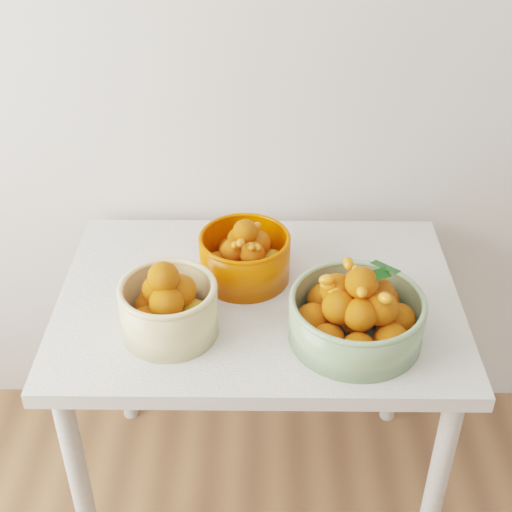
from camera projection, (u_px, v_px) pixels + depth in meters
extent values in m
cube|color=silver|center=(395.00, 6.00, 1.76)|extent=(4.00, 0.04, 2.70)
cube|color=silver|center=(259.00, 301.00, 1.80)|extent=(1.00, 0.70, 0.04)
cylinder|color=silver|center=(81.00, 490.00, 1.78)|extent=(0.05, 0.05, 0.71)
cylinder|color=silver|center=(434.00, 493.00, 1.77)|extent=(0.05, 0.05, 0.71)
cylinder|color=silver|center=(120.00, 336.00, 2.25)|extent=(0.05, 0.05, 0.71)
cylinder|color=silver|center=(399.00, 338.00, 2.24)|extent=(0.05, 0.05, 0.71)
cylinder|color=#DAC588|center=(169.00, 310.00, 1.63)|extent=(0.29, 0.29, 0.13)
torus|color=#DAC588|center=(167.00, 288.00, 1.60)|extent=(0.30, 0.30, 0.02)
sphere|color=#D1660C|center=(194.00, 315.00, 1.64)|extent=(0.07, 0.07, 0.07)
sphere|color=#E34E00|center=(180.00, 300.00, 1.69)|extent=(0.08, 0.08, 0.08)
sphere|color=#E34E00|center=(150.00, 306.00, 1.67)|extent=(0.07, 0.07, 0.07)
sphere|color=#E34E00|center=(147.00, 323.00, 1.62)|extent=(0.08, 0.08, 0.08)
sphere|color=#E34E00|center=(176.00, 330.00, 1.60)|extent=(0.08, 0.08, 0.08)
sphere|color=#E34E00|center=(170.00, 314.00, 1.64)|extent=(0.07, 0.07, 0.07)
sphere|color=#E34E00|center=(180.00, 290.00, 1.62)|extent=(0.07, 0.07, 0.07)
sphere|color=#E34E00|center=(157.00, 290.00, 1.62)|extent=(0.07, 0.07, 0.07)
sphere|color=#E34E00|center=(166.00, 303.00, 1.58)|extent=(0.08, 0.08, 0.08)
sphere|color=#E34E00|center=(164.00, 277.00, 1.58)|extent=(0.07, 0.07, 0.07)
ellipsoid|color=orange|center=(167.00, 276.00, 1.58)|extent=(0.05, 0.05, 0.04)
ellipsoid|color=orange|center=(157.00, 279.00, 1.59)|extent=(0.04, 0.03, 0.04)
cylinder|color=gray|center=(356.00, 319.00, 1.62)|extent=(0.38, 0.38, 0.11)
torus|color=gray|center=(358.00, 300.00, 1.59)|extent=(0.39, 0.39, 0.01)
sphere|color=#E34E00|center=(399.00, 320.00, 1.63)|extent=(0.08, 0.08, 0.08)
sphere|color=#E34E00|center=(382.00, 301.00, 1.68)|extent=(0.08, 0.08, 0.08)
sphere|color=#E34E00|center=(350.00, 293.00, 1.71)|extent=(0.08, 0.08, 0.08)
sphere|color=#E34E00|center=(324.00, 300.00, 1.68)|extent=(0.08, 0.08, 0.08)
sphere|color=#E34E00|center=(313.00, 321.00, 1.62)|extent=(0.08, 0.08, 0.08)
sphere|color=#E34E00|center=(328.00, 340.00, 1.57)|extent=(0.07, 0.07, 0.07)
sphere|color=#E34E00|center=(358.00, 349.00, 1.54)|extent=(0.07, 0.07, 0.07)
sphere|color=#E34E00|center=(391.00, 340.00, 1.57)|extent=(0.08, 0.08, 0.08)
sphere|color=#E34E00|center=(356.00, 320.00, 1.63)|extent=(0.08, 0.08, 0.08)
sphere|color=#E34E00|center=(378.00, 292.00, 1.61)|extent=(0.07, 0.07, 0.07)
sphere|color=#E34E00|center=(357.00, 284.00, 1.63)|extent=(0.07, 0.07, 0.07)
sphere|color=#E34E00|center=(337.00, 290.00, 1.62)|extent=(0.08, 0.08, 0.08)
sphere|color=#E34E00|center=(339.00, 307.00, 1.57)|extent=(0.08, 0.08, 0.08)
sphere|color=#E34E00|center=(360.00, 315.00, 1.55)|extent=(0.07, 0.07, 0.07)
sphere|color=#E34E00|center=(380.00, 308.00, 1.56)|extent=(0.08, 0.08, 0.08)
sphere|color=#E34E00|center=(362.00, 283.00, 1.56)|extent=(0.07, 0.07, 0.07)
ellipsoid|color=orange|center=(328.00, 286.00, 1.58)|extent=(0.04, 0.03, 0.03)
ellipsoid|color=orange|center=(366.00, 285.00, 1.60)|extent=(0.05, 0.05, 0.03)
ellipsoid|color=orange|center=(336.00, 282.00, 1.61)|extent=(0.05, 0.04, 0.03)
ellipsoid|color=orange|center=(382.00, 305.00, 1.55)|extent=(0.05, 0.04, 0.04)
ellipsoid|color=orange|center=(362.00, 291.00, 1.53)|extent=(0.03, 0.04, 0.03)
ellipsoid|color=orange|center=(336.00, 293.00, 1.58)|extent=(0.04, 0.03, 0.03)
ellipsoid|color=orange|center=(376.00, 296.00, 1.56)|extent=(0.05, 0.04, 0.03)
ellipsoid|color=orange|center=(385.00, 298.00, 1.51)|extent=(0.04, 0.05, 0.03)
ellipsoid|color=orange|center=(348.00, 264.00, 1.63)|extent=(0.03, 0.05, 0.04)
ellipsoid|color=orange|center=(327.00, 280.00, 1.57)|extent=(0.04, 0.03, 0.03)
ellipsoid|color=orange|center=(359.00, 274.00, 1.58)|extent=(0.03, 0.04, 0.03)
ellipsoid|color=orange|center=(357.00, 272.00, 1.59)|extent=(0.03, 0.05, 0.04)
cylinder|color=#DD4200|center=(245.00, 258.00, 1.81)|extent=(0.30, 0.30, 0.12)
torus|color=#DD4200|center=(245.00, 238.00, 1.78)|extent=(0.30, 0.30, 0.01)
sphere|color=#D1660C|center=(272.00, 263.00, 1.82)|extent=(0.07, 0.07, 0.07)
sphere|color=#E34E00|center=(258.00, 250.00, 1.87)|extent=(0.06, 0.06, 0.06)
sphere|color=#E34E00|center=(231.00, 250.00, 1.87)|extent=(0.07, 0.07, 0.07)
sphere|color=#E34E00|center=(218.00, 264.00, 1.82)|extent=(0.06, 0.06, 0.06)
sphere|color=#E34E00|center=(230.00, 277.00, 1.77)|extent=(0.06, 0.06, 0.06)
sphere|color=#E34E00|center=(259.00, 277.00, 1.77)|extent=(0.07, 0.07, 0.07)
sphere|color=#E34E00|center=(245.00, 263.00, 1.82)|extent=(0.06, 0.06, 0.06)
sphere|color=#E34E00|center=(258.00, 243.00, 1.81)|extent=(0.07, 0.07, 0.07)
sphere|color=#E34E00|center=(238.00, 239.00, 1.82)|extent=(0.06, 0.06, 0.06)
sphere|color=#E34E00|center=(232.00, 251.00, 1.78)|extent=(0.06, 0.06, 0.06)
sphere|color=#E34E00|center=(252.00, 254.00, 1.77)|extent=(0.06, 0.06, 0.06)
sphere|color=#E34E00|center=(245.00, 232.00, 1.77)|extent=(0.06, 0.06, 0.06)
ellipsoid|color=orange|center=(248.00, 229.00, 1.78)|extent=(0.04, 0.04, 0.04)
ellipsoid|color=orange|center=(251.00, 247.00, 1.73)|extent=(0.03, 0.04, 0.03)
ellipsoid|color=orange|center=(240.00, 230.00, 1.77)|extent=(0.04, 0.03, 0.03)
ellipsoid|color=orange|center=(241.00, 243.00, 1.72)|extent=(0.03, 0.04, 0.03)
ellipsoid|color=orange|center=(256.00, 247.00, 1.74)|extent=(0.04, 0.04, 0.03)
ellipsoid|color=orange|center=(239.00, 229.00, 1.78)|extent=(0.04, 0.04, 0.03)
ellipsoid|color=orange|center=(244.00, 248.00, 1.76)|extent=(0.02, 0.04, 0.03)
ellipsoid|color=orange|center=(236.00, 245.00, 1.75)|extent=(0.04, 0.04, 0.03)
ellipsoid|color=orange|center=(256.00, 226.00, 1.80)|extent=(0.04, 0.04, 0.03)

